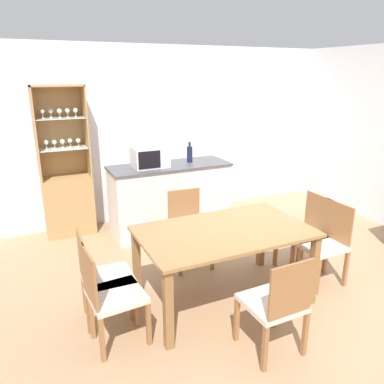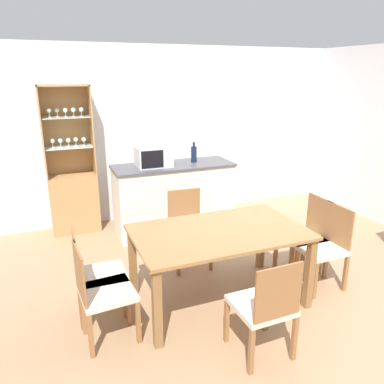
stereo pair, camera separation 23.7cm
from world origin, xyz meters
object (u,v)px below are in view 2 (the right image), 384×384
(dining_chair_head_near, at_px, (264,307))
(dining_chair_side_left_far, at_px, (96,275))
(display_cabinet, at_px, (73,190))
(dining_chair_side_left_near, at_px, (102,292))
(dining_table, at_px, (219,240))
(dining_chair_side_right_near, at_px, (323,247))
(wine_bottle, at_px, (194,154))
(microwave, at_px, (154,156))
(dining_chair_head_far, at_px, (188,228))
(dining_chair_side_right_far, at_px, (306,236))

(dining_chair_head_near, height_order, dining_chair_side_left_far, same)
(display_cabinet, bearing_deg, dining_chair_side_left_near, -90.03)
(dining_chair_head_near, bearing_deg, dining_table, 88.95)
(dining_chair_side_left_near, xyz_separation_m, dining_chair_head_near, (1.14, -0.67, 0.00))
(dining_table, height_order, dining_chair_head_near, dining_chair_head_near)
(dining_chair_side_right_near, relative_size, wine_bottle, 3.05)
(dining_chair_side_left_far, distance_m, wine_bottle, 2.44)
(display_cabinet, relative_size, dining_table, 1.25)
(dining_chair_side_left_near, distance_m, dining_chair_side_left_far, 0.30)
(dining_table, relative_size, wine_bottle, 5.66)
(dining_table, xyz_separation_m, microwave, (-0.10, 1.83, 0.45))
(dining_chair_head_far, bearing_deg, dining_chair_side_left_far, 33.75)
(dining_chair_side_left_near, distance_m, dining_chair_side_right_near, 2.27)
(dining_chair_head_far, xyz_separation_m, dining_chair_side_left_far, (-1.14, -0.67, 0.00))
(dining_chair_side_right_near, bearing_deg, dining_chair_side_right_far, -0.47)
(dining_chair_side_right_near, distance_m, dining_chair_side_left_far, 2.29)
(dining_table, distance_m, dining_chair_head_near, 0.84)
(dining_chair_head_near, distance_m, microwave, 2.73)
(dining_chair_head_far, bearing_deg, wine_bottle, -111.92)
(dining_chair_side_right_far, distance_m, wine_bottle, 1.93)
(display_cabinet, xyz_separation_m, wine_bottle, (1.63, -0.48, 0.49))
(display_cabinet, bearing_deg, microwave, -26.10)
(dining_table, bearing_deg, dining_chair_side_right_near, -7.31)
(dining_chair_side_left_far, bearing_deg, wine_bottle, 137.50)
(dining_chair_side_left_far, bearing_deg, microwave, 149.50)
(dining_table, xyz_separation_m, dining_chair_side_right_near, (1.13, -0.15, -0.21))
(display_cabinet, height_order, dining_chair_side_right_near, display_cabinet)
(dining_chair_head_near, bearing_deg, microwave, 91.04)
(microwave, bearing_deg, dining_chair_head_near, -87.84)
(dining_chair_head_near, distance_m, dining_chair_head_far, 1.63)
(display_cabinet, bearing_deg, dining_chair_head_far, -53.26)
(dining_chair_side_right_far, height_order, dining_chair_side_left_far, same)
(display_cabinet, relative_size, dining_chair_side_left_near, 2.32)
(dining_chair_side_left_near, height_order, dining_chair_head_near, same)
(display_cabinet, xyz_separation_m, dining_table, (1.13, -2.34, 0.06))
(dining_chair_head_far, height_order, microwave, microwave)
(dining_table, relative_size, dining_chair_side_left_far, 1.86)
(wine_bottle, bearing_deg, microwave, -177.73)
(dining_chair_side_right_far, relative_size, dining_chair_side_left_far, 1.00)
(dining_chair_side_right_near, bearing_deg, dining_table, 82.23)
(dining_chair_side_left_near, relative_size, microwave, 1.87)
(dining_chair_side_right_far, height_order, dining_chair_head_far, same)
(display_cabinet, height_order, microwave, display_cabinet)
(dining_table, height_order, dining_chair_side_left_near, dining_chair_side_left_near)
(dining_chair_head_near, xyz_separation_m, dining_chair_head_far, (0.00, 1.63, 0.00))
(dining_chair_head_far, distance_m, dining_chair_side_left_far, 1.32)
(dining_chair_head_near, xyz_separation_m, wine_bottle, (0.49, 2.67, 0.64))
(display_cabinet, xyz_separation_m, dining_chair_side_right_far, (2.27, -2.19, -0.15))
(dining_chair_side_right_near, distance_m, dining_chair_head_near, 1.32)
(display_cabinet, bearing_deg, dining_table, -64.13)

